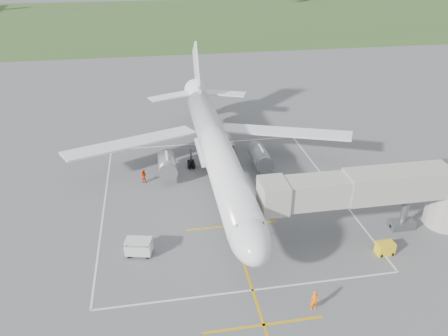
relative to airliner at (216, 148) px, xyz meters
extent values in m
plane|color=#58585A|center=(0.00, -0.75, -4.39)|extent=(700.00, 700.00, 0.00)
cube|color=#375324|center=(0.00, 129.25, -4.38)|extent=(700.00, 120.00, 0.02)
cube|color=#C9940B|center=(0.00, -5.75, -4.38)|extent=(0.25, 60.00, 0.01)
cube|color=#C9940B|center=(0.00, -24.75, -4.38)|extent=(10.00, 0.25, 0.01)
cube|color=#C9940B|center=(0.00, -10.75, -4.38)|extent=(10.00, 0.25, 0.01)
cube|color=silver|center=(0.00, 11.25, -4.38)|extent=(28.00, 0.20, 0.01)
cube|color=silver|center=(0.00, -20.75, -4.38)|extent=(28.00, 0.20, 0.01)
cube|color=silver|center=(-14.00, -4.75, -4.38)|extent=(0.20, 32.00, 0.01)
cube|color=silver|center=(14.00, -4.75, -4.38)|extent=(0.20, 32.00, 0.01)
cylinder|color=silver|center=(0.00, -0.75, 0.11)|extent=(3.80, 36.00, 3.80)
ellipsoid|color=silver|center=(0.00, -18.75, 0.11)|extent=(3.80, 7.22, 3.80)
cube|color=black|center=(0.00, -19.65, 1.16)|extent=(2.40, 1.60, 0.99)
cone|color=silver|center=(0.00, 19.75, 0.51)|extent=(3.80, 6.00, 3.80)
cube|color=silver|center=(10.50, 5.25, -0.74)|extent=(17.93, 11.24, 1.23)
cube|color=silver|center=(-10.50, 5.25, -0.74)|extent=(17.93, 11.24, 1.23)
cube|color=silver|center=(0.00, 2.25, -1.44)|extent=(4.20, 8.00, 0.50)
cube|color=silver|center=(0.00, 20.45, 4.81)|extent=(0.30, 7.89, 8.65)
cube|color=silver|center=(0.00, 18.25, 1.81)|extent=(0.35, 5.00, 1.20)
cube|color=silver|center=(4.20, 19.45, 0.71)|extent=(7.85, 5.03, 0.20)
cube|color=silver|center=(-4.20, 19.45, 0.71)|extent=(7.85, 5.03, 0.20)
cylinder|color=gray|center=(6.20, 1.75, -2.49)|extent=(2.30, 4.20, 2.30)
cube|color=silver|center=(6.20, 1.45, -1.69)|extent=(0.25, 2.40, 1.20)
cylinder|color=gray|center=(-6.20, 1.75, -2.49)|extent=(2.30, 4.20, 2.30)
cube|color=silver|center=(-6.20, 1.45, -1.69)|extent=(0.25, 2.40, 1.20)
cylinder|color=black|center=(0.00, -15.25, -3.09)|extent=(0.18, 0.18, 2.60)
cylinder|color=black|center=(-0.11, -15.25, -3.99)|extent=(0.28, 0.80, 0.80)
cylinder|color=black|center=(0.11, -15.25, -3.99)|extent=(0.28, 0.80, 0.80)
cylinder|color=black|center=(2.90, 3.75, -2.99)|extent=(0.22, 0.22, 2.80)
cylinder|color=black|center=(2.62, 3.40, -3.91)|extent=(0.32, 0.96, 0.96)
cylinder|color=black|center=(3.18, 3.40, -3.91)|extent=(0.32, 0.96, 0.96)
cylinder|color=black|center=(2.62, 4.10, -3.91)|extent=(0.32, 0.96, 0.96)
cylinder|color=black|center=(3.18, 4.10, -3.91)|extent=(0.32, 0.96, 0.96)
cylinder|color=black|center=(-2.90, 3.75, -2.99)|extent=(0.22, 0.22, 2.80)
cylinder|color=black|center=(-3.18, 3.40, -3.91)|extent=(0.32, 0.96, 0.96)
cylinder|color=black|center=(-2.62, 3.40, -3.91)|extent=(0.32, 0.96, 0.96)
cylinder|color=black|center=(-3.18, 4.10, -3.91)|extent=(0.32, 0.96, 0.96)
cylinder|color=black|center=(-2.62, 4.10, -3.91)|extent=(0.32, 0.96, 0.96)
cube|color=#9A978B|center=(7.74, -14.25, 1.21)|extent=(11.09, 2.90, 2.80)
cube|color=#9A978B|center=(16.46, -14.25, 1.31)|extent=(11.09, 3.10, 3.00)
cube|color=#9A978B|center=(3.40, -14.25, 1.21)|extent=(2.60, 3.40, 3.00)
cylinder|color=#5C6064|center=(18.00, -14.25, -2.29)|extent=(0.70, 0.70, 4.20)
cube|color=#5C6064|center=(18.00, -14.25, -3.94)|extent=(2.60, 1.40, 0.90)
cylinder|color=black|center=(17.00, -14.25, -4.04)|extent=(0.70, 0.30, 0.70)
cylinder|color=black|center=(19.00, -14.25, -4.04)|extent=(0.70, 0.30, 0.70)
cube|color=yellow|center=(14.07, -17.95, -3.75)|extent=(1.74, 1.16, 1.28)
cylinder|color=black|center=(13.49, -18.44, -4.21)|extent=(0.18, 0.38, 0.38)
cylinder|color=black|center=(14.68, -18.41, -4.21)|extent=(0.18, 0.38, 0.38)
cube|color=silver|center=(-9.92, -14.00, -3.53)|extent=(2.81, 2.06, 1.11)
cube|color=silver|center=(-9.92, -14.00, -2.67)|extent=(2.81, 2.06, 0.08)
cylinder|color=black|center=(-11.04, -14.36, -3.33)|extent=(0.08, 0.08, 1.32)
cylinder|color=black|center=(-9.07, -14.82, -3.33)|extent=(0.08, 0.08, 1.32)
cylinder|color=black|center=(-10.77, -13.18, -3.33)|extent=(0.08, 0.08, 1.32)
cylinder|color=black|center=(-8.79, -13.64, -3.33)|extent=(0.08, 0.08, 1.32)
cylinder|color=black|center=(-10.93, -14.33, -4.19)|extent=(0.27, 0.44, 0.41)
cylinder|color=black|center=(-9.16, -14.75, -4.19)|extent=(0.27, 0.44, 0.41)
cylinder|color=black|center=(-10.68, -13.25, -4.19)|extent=(0.27, 0.44, 0.41)
cylinder|color=black|center=(-8.90, -13.66, -4.19)|extent=(0.27, 0.44, 0.41)
imported|color=#FF6B08|center=(4.55, -23.84, -3.42)|extent=(0.73, 0.50, 1.94)
imported|color=red|center=(-9.32, 0.72, -3.51)|extent=(1.04, 0.94, 1.76)
camera|label=1|loc=(-7.52, -49.18, 23.34)|focal=35.00mm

